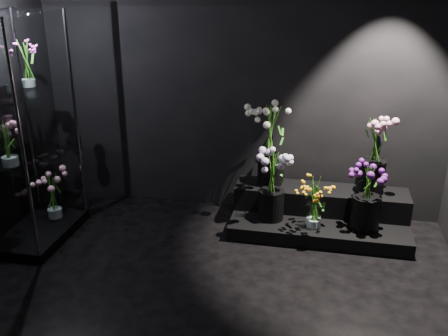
# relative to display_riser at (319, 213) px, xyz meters

# --- Properties ---
(floor) EXTENTS (4.00, 4.00, 0.00)m
(floor) POSITION_rel_display_riser_xyz_m (-0.85, -1.67, -0.15)
(floor) COLOR black
(floor) RESTS_ON ground
(wall_back) EXTENTS (4.00, 0.00, 4.00)m
(wall_back) POSITION_rel_display_riser_xyz_m (-0.85, 0.33, 1.25)
(wall_back) COLOR black
(wall_back) RESTS_ON floor
(display_riser) EXTENTS (1.65, 0.73, 0.37)m
(display_riser) POSITION_rel_display_riser_xyz_m (0.00, 0.00, 0.00)
(display_riser) COLOR black
(display_riser) RESTS_ON floor
(display_case) EXTENTS (0.55, 0.92, 2.02)m
(display_case) POSITION_rel_display_riser_xyz_m (-2.55, -0.70, 0.86)
(display_case) COLOR black
(display_case) RESTS_ON floor
(bouquet_orange_bells) EXTENTS (0.33, 0.33, 0.48)m
(bouquet_orange_bells) POSITION_rel_display_riser_xyz_m (-0.05, -0.26, 0.24)
(bouquet_orange_bells) COLOR white
(bouquet_orange_bells) RESTS_ON display_riser
(bouquet_lilac) EXTENTS (0.40, 0.40, 0.68)m
(bouquet_lilac) POSITION_rel_display_riser_xyz_m (-0.45, -0.17, 0.37)
(bouquet_lilac) COLOR black
(bouquet_lilac) RESTS_ON display_riser
(bouquet_purple) EXTENTS (0.39, 0.39, 0.61)m
(bouquet_purple) POSITION_rel_display_riser_xyz_m (0.40, -0.20, 0.32)
(bouquet_purple) COLOR black
(bouquet_purple) RESTS_ON display_riser
(bouquet_cream_roses) EXTENTS (0.48, 0.48, 0.79)m
(bouquet_cream_roses) POSITION_rel_display_riser_xyz_m (-0.50, 0.12, 0.68)
(bouquet_cream_roses) COLOR black
(bouquet_cream_roses) RESTS_ON display_riser
(bouquet_pink_roses) EXTENTS (0.43, 0.43, 0.76)m
(bouquet_pink_roses) POSITION_rel_display_riser_xyz_m (0.45, 0.10, 0.65)
(bouquet_pink_roses) COLOR black
(bouquet_pink_roses) RESTS_ON display_riser
(bouquet_case_pink) EXTENTS (0.35, 0.35, 0.39)m
(bouquet_case_pink) POSITION_rel_display_riser_xyz_m (-2.59, -0.91, 0.84)
(bouquet_case_pink) COLOR white
(bouquet_case_pink) RESTS_ON display_case
(bouquet_case_magenta) EXTENTS (0.23, 0.23, 0.40)m
(bouquet_case_magenta) POSITION_rel_display_riser_xyz_m (-2.55, -0.54, 1.43)
(bouquet_case_magenta) COLOR white
(bouquet_case_magenta) RESTS_ON display_case
(bouquet_case_base_pink) EXTENTS (0.42, 0.42, 0.47)m
(bouquet_case_base_pink) POSITION_rel_display_riser_xyz_m (-2.51, -0.48, 0.19)
(bouquet_case_base_pink) COLOR white
(bouquet_case_base_pink) RESTS_ON display_case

